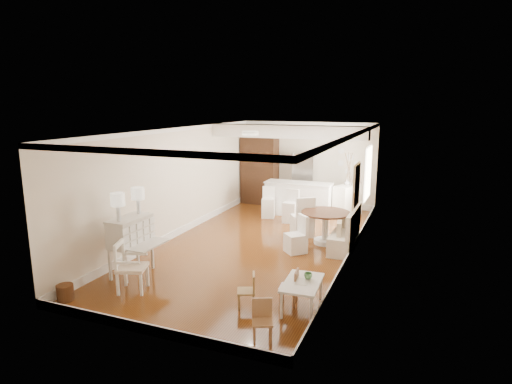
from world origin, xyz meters
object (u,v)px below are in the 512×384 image
Objects in this scene: kids_chair_c at (262,321)px; bar_stool_right at (291,206)px; wicker_basket at (65,293)px; bar_stool_left at (268,202)px; dining_table at (325,228)px; breakfast_counter at (298,199)px; kids_table at (302,295)px; secretary_bureau at (131,246)px; kids_chair_a at (246,291)px; fridge at (313,181)px; slip_chair_near at (296,234)px; gustavian_armchair at (132,267)px; pantry_cabinet at (260,170)px; kids_chair_b at (289,287)px; sideboard at (347,200)px; slip_chair_far at (302,216)px.

bar_stool_right reaches higher than kids_chair_c.
bar_stool_left is at bearing 78.04° from wicker_basket.
breakfast_counter reaches higher than dining_table.
kids_table is at bearing 17.46° from wicker_basket.
wicker_basket is 6.71m from bar_stool_left.
kids_table is at bearing -1.62° from secretary_bureau.
fridge is at bearing 162.93° from kids_chair_a.
slip_chair_near is (-0.64, 3.81, 0.13)m from kids_chair_c.
secretary_bureau is 1.52m from wicker_basket.
gustavian_armchair is at bearing -110.14° from bar_stool_left.
fridge reaches higher than bar_stool_left.
pantry_cabinet reaches higher than bar_stool_left.
breakfast_counter is 2.21× the size of bar_stool_left.
wicker_basket is 0.24× the size of dining_table.
bar_stool_right reaches higher than kids_chair_a.
kids_chair_b reaches higher than wicker_basket.
kids_chair_a is (3.07, 0.92, 0.17)m from wicker_basket.
fridge is (0.20, 1.05, 0.39)m from breakfast_counter.
secretary_bureau is 1.29× the size of bar_stool_left.
slip_chair_near is at bearing -75.97° from sideboard.
sideboard is (2.18, 1.09, 0.02)m from bar_stool_left.
bar_stool_right reaches higher than kids_table.
slip_chair_far is at bearing -52.07° from pantry_cabinet.
dining_table is at bearing 113.75° from slip_chair_far.
slip_chair_far is at bearing 160.34° from kids_chair_a.
kids_chair_a and kids_chair_c have the same top height.
pantry_cabinet is 2.29× the size of sideboard.
slip_chair_far is at bearing 61.23° from wicker_basket.
secretary_bureau is at bearing -133.57° from dining_table.
fridge is at bearing 87.35° from bar_stool_right.
kids_chair_a is 1.06m from kids_chair_c.
wicker_basket is (-0.35, -1.41, -0.45)m from secretary_bureau.
wicker_basket is at bearing -106.91° from bar_stool_right.
kids_chair_c is 0.67× the size of bar_stool_left.
slip_chair_near is at bearing 157.67° from kids_chair_a.
breakfast_counter is (1.80, 5.76, -0.08)m from secretary_bureau.
kids_chair_b is 7.68m from pantry_cabinet.
kids_table is at bearing -64.68° from sideboard.
breakfast_counter is (-1.80, 5.92, 0.27)m from kids_table.
slip_chair_near reaches higher than kids_chair_a.
gustavian_armchair is at bearing 30.30° from slip_chair_far.
kids_chair_a is (2.72, -0.49, -0.29)m from secretary_bureau.
secretary_bureau is 0.67× the size of fridge.
slip_chair_far is (-0.21, 1.30, 0.09)m from slip_chair_near.
kids_chair_b is at bearing 66.92° from slip_chair_far.
wicker_basket is 8.45m from sideboard.
slip_chair_far is 2.11m from breakfast_counter.
dining_table is 1.01m from slip_chair_near.
gustavian_armchair is 1.08× the size of slip_chair_near.
bar_stool_left is 0.92× the size of sideboard.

